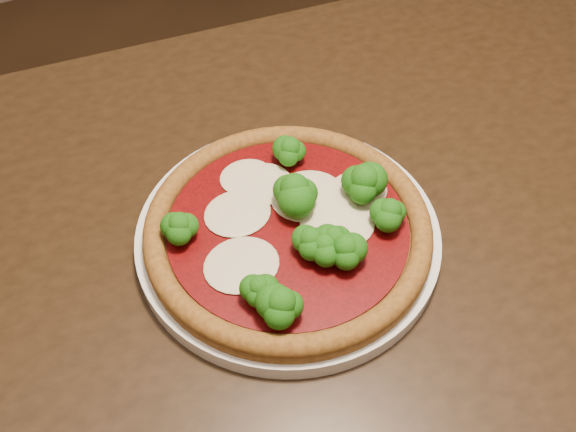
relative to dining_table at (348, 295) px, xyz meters
name	(u,v)px	position (x,y,z in m)	size (l,w,h in m)	color
dining_table	(348,295)	(0.00, 0.00, 0.00)	(1.30, 0.95, 0.75)	black
plate	(288,236)	(-0.06, 0.03, 0.10)	(0.31, 0.31, 0.02)	silver
pizza	(292,226)	(-0.06, 0.03, 0.13)	(0.28, 0.28, 0.06)	brown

